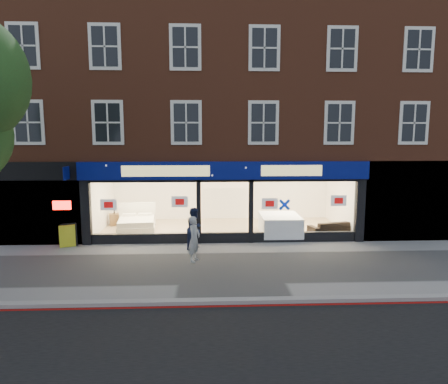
{
  "coord_description": "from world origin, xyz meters",
  "views": [
    {
      "loc": [
        -0.72,
        -12.69,
        4.27
      ],
      "look_at": [
        -0.06,
        2.5,
        2.15
      ],
      "focal_mm": 32.0,
      "sensor_mm": 36.0,
      "label": 1
    }
  ],
  "objects": [
    {
      "name": "kerb_stone",
      "position": [
        0.0,
        -2.9,
        0.06
      ],
      "size": [
        60.0,
        0.25,
        0.12
      ],
      "primitive_type": "cube",
      "color": "gray",
      "rests_on": "ground"
    },
    {
      "name": "display_bed",
      "position": [
        -3.87,
        4.91,
        0.42
      ],
      "size": [
        1.85,
        2.17,
        1.12
      ],
      "rotation": [
        0.0,
        0.0,
        0.12
      ],
      "color": "white",
      "rests_on": "showroom_floor"
    },
    {
      "name": "ground",
      "position": [
        0.0,
        0.0,
        0.0
      ],
      "size": [
        120.0,
        120.0,
        0.0
      ],
      "primitive_type": "plane",
      "color": "gray",
      "rests_on": "ground"
    },
    {
      "name": "a_board",
      "position": [
        -6.11,
        2.64,
        0.46
      ],
      "size": [
        0.7,
        0.57,
        0.92
      ],
      "primitive_type": "cube",
      "rotation": [
        0.0,
        0.0,
        0.37
      ],
      "color": "yellow",
      "rests_on": "ground"
    },
    {
      "name": "sofa",
      "position": [
        4.6,
        3.9,
        0.38
      ],
      "size": [
        2.02,
        1.19,
        0.55
      ],
      "primitive_type": "imported",
      "rotation": [
        0.0,
        0.0,
        3.39
      ],
      "color": "black",
      "rests_on": "showroom_floor"
    },
    {
      "name": "kerb_line",
      "position": [
        0.0,
        -3.1,
        0.01
      ],
      "size": [
        60.0,
        0.1,
        0.01
      ],
      "primitive_type": "cube",
      "color": "#8C0A07",
      "rests_on": "ground"
    },
    {
      "name": "showroom_floor",
      "position": [
        0.0,
        5.25,
        0.05
      ],
      "size": [
        11.0,
        4.5,
        0.1
      ],
      "primitive_type": "cube",
      "color": "tan",
      "rests_on": "ground"
    },
    {
      "name": "bedside_table",
      "position": [
        -5.1,
        6.04,
        0.38
      ],
      "size": [
        0.57,
        0.57,
        0.55
      ],
      "primitive_type": "cube",
      "rotation": [
        0.0,
        0.0,
        0.32
      ],
      "color": "brown",
      "rests_on": "showroom_floor"
    },
    {
      "name": "pedestrian_grey",
      "position": [
        -1.16,
        0.68,
        0.78
      ],
      "size": [
        0.56,
        0.67,
        1.57
      ],
      "primitive_type": "imported",
      "rotation": [
        0.0,
        0.0,
        1.19
      ],
      "color": "#A0A4A8",
      "rests_on": "ground"
    },
    {
      "name": "mattress_stack",
      "position": [
        2.42,
        4.0,
        0.51
      ],
      "size": [
        1.66,
        2.09,
        0.82
      ],
      "rotation": [
        0.0,
        0.0,
        -0.01
      ],
      "color": "white",
      "rests_on": "showroom_floor"
    },
    {
      "name": "pedestrian_blue",
      "position": [
        -1.19,
        2.17,
        0.8
      ],
      "size": [
        0.91,
        0.98,
        1.6
      ],
      "primitive_type": "imported",
      "rotation": [
        0.0,
        0.0,
        1.07
      ],
      "color": "#172041",
      "rests_on": "ground"
    },
    {
      "name": "building",
      "position": [
        -0.02,
        6.93,
        6.67
      ],
      "size": [
        19.0,
        8.26,
        10.3
      ],
      "color": "brown",
      "rests_on": "ground"
    }
  ]
}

